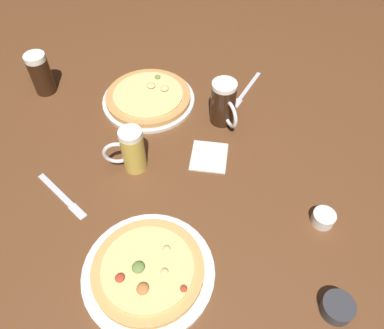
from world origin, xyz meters
name	(u,v)px	position (x,y,z in m)	size (l,w,h in m)	color
ground_plane	(192,172)	(0.00, 0.00, -0.01)	(2.40, 2.40, 0.03)	brown
pizza_plate_near	(148,271)	(-0.16, -0.32, 0.02)	(0.33, 0.33, 0.05)	silver
pizza_plate_far	(149,98)	(-0.11, 0.33, 0.02)	(0.33, 0.33, 0.05)	silver
beer_mug_dark	(40,73)	(-0.48, 0.45, 0.08)	(0.09, 0.12, 0.15)	black
beer_mug_amber	(131,150)	(-0.18, 0.04, 0.07)	(0.13, 0.07, 0.15)	gold
beer_mug_pale	(224,103)	(0.13, 0.19, 0.08)	(0.08, 0.14, 0.16)	black
ramekin_sauce	(337,308)	(0.27, -0.47, 0.02)	(0.08, 0.08, 0.04)	#333338
ramekin_butter	(323,218)	(0.33, -0.24, 0.02)	(0.06, 0.06, 0.04)	silver
napkin_folded	(209,156)	(0.06, 0.04, 0.00)	(0.11, 0.12, 0.01)	silver
fork_left	(247,90)	(0.25, 0.34, 0.00)	(0.15, 0.19, 0.01)	silver
knife_right	(62,196)	(-0.39, -0.05, 0.00)	(0.15, 0.18, 0.01)	silver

